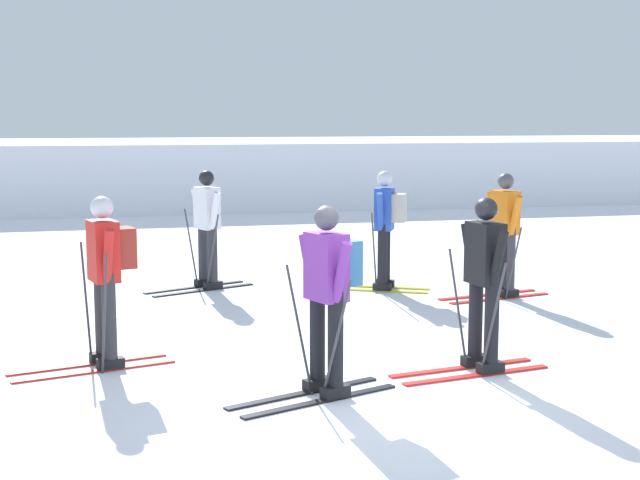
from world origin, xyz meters
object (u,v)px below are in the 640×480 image
(skier_black, at_px, (484,279))
(skier_purple, at_px, (328,290))
(skier_blue, at_px, (386,224))
(skier_red, at_px, (106,272))
(skier_white, at_px, (207,226))
(skier_orange, at_px, (504,231))

(skier_black, relative_size, skier_purple, 1.00)
(skier_blue, distance_m, skier_purple, 5.03)
(skier_blue, relative_size, skier_red, 1.00)
(skier_blue, bearing_deg, skier_purple, -112.92)
(skier_black, height_order, skier_white, same)
(skier_black, distance_m, skier_purple, 1.70)
(skier_red, distance_m, skier_purple, 2.37)
(skier_black, relative_size, skier_red, 1.00)
(skier_blue, bearing_deg, skier_orange, -29.89)
(skier_blue, bearing_deg, skier_red, -140.17)
(skier_purple, bearing_deg, skier_blue, 67.08)
(skier_blue, relative_size, skier_orange, 1.00)
(skier_blue, height_order, skier_purple, same)
(skier_blue, relative_size, skier_purple, 1.00)
(skier_red, height_order, skier_purple, same)
(skier_white, xyz_separation_m, skier_purple, (0.52, -5.32, 0.04))
(skier_black, height_order, skier_orange, same)
(skier_red, relative_size, skier_purple, 1.00)
(skier_red, bearing_deg, skier_purple, -36.05)
(skier_blue, xyz_separation_m, skier_orange, (1.44, -0.83, -0.04))
(skier_orange, bearing_deg, skier_purple, -131.77)
(skier_purple, bearing_deg, skier_orange, 48.23)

